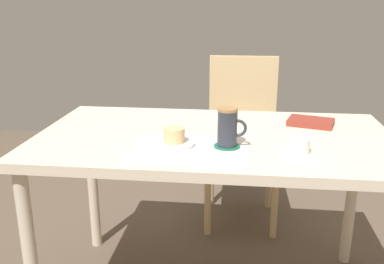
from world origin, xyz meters
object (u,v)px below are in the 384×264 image
pastry (174,135)px  sugar_bowl (299,146)px  coffee_mug (228,127)px  small_book (311,122)px  wooden_chair (242,134)px  pastry_plate (174,144)px  dining_table (214,153)px

pastry → sugar_bowl: 0.43m
coffee_mug → small_book: coffee_mug is taller
wooden_chair → coffee_mug: wooden_chair is taller
wooden_chair → pastry_plate: bearing=73.9°
sugar_bowl → coffee_mug: bearing=175.6°
wooden_chair → pastry: wooden_chair is taller
wooden_chair → pastry: (-0.24, -0.92, 0.28)m
dining_table → pastry_plate: size_ratio=9.60×
sugar_bowl → small_book: (0.09, 0.35, -0.01)m
coffee_mug → pastry_plate: bearing=-178.1°
dining_table → pastry: size_ratio=18.56×
sugar_bowl → small_book: bearing=75.7°
small_book → dining_table: bearing=-138.5°
wooden_chair → sugar_bowl: wooden_chair is taller
coffee_mug → small_book: bearing=44.7°
pastry_plate → pastry: (0.00, 0.00, 0.03)m
pastry_plate → wooden_chair: bearing=75.2°
small_book → pastry: bearing=-130.5°
pastry → pastry_plate: bearing=0.0°
pastry_plate → dining_table: bearing=49.6°
wooden_chair → pastry: size_ratio=12.54×
pastry_plate → coffee_mug: coffee_mug is taller
pastry_plate → coffee_mug: (0.19, 0.01, 0.07)m
dining_table → small_book: 0.44m
pastry_plate → small_book: (0.52, 0.33, 0.00)m
dining_table → sugar_bowl: sugar_bowl is taller
pastry_plate → small_book: 0.62m
pastry_plate → small_book: small_book is taller
pastry_plate → pastry: size_ratio=1.93×
dining_table → coffee_mug: 0.22m
dining_table → pastry_plate: pastry_plate is taller
pastry → coffee_mug: (0.19, 0.01, 0.03)m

